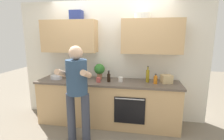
% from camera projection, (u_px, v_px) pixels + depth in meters
% --- Properties ---
extents(ground_plane, '(12.00, 12.00, 0.00)m').
position_uv_depth(ground_plane, '(108.00, 123.00, 3.55)').
color(ground_plane, '#756B5B').
extents(back_wall_unit, '(4.00, 0.38, 2.50)m').
position_uv_depth(back_wall_unit, '(110.00, 50.00, 3.52)').
color(back_wall_unit, silver).
rests_on(back_wall_unit, ground).
extents(counter, '(2.84, 0.67, 0.90)m').
position_uv_depth(counter, '(107.00, 102.00, 3.46)').
color(counter, tan).
rests_on(counter, ground).
extents(person_standing, '(0.49, 0.45, 1.63)m').
position_uv_depth(person_standing, '(77.00, 87.00, 2.76)').
color(person_standing, '#383D4C').
rests_on(person_standing, ground).
extents(bottle_wine, '(0.08, 0.08, 0.28)m').
position_uv_depth(bottle_wine, '(85.00, 74.00, 3.46)').
color(bottle_wine, '#471419').
rests_on(bottle_wine, counter).
extents(bottle_oil, '(0.07, 0.07, 0.31)m').
position_uv_depth(bottle_oil, '(148.00, 76.00, 3.27)').
color(bottle_oil, olive).
rests_on(bottle_oil, counter).
extents(bottle_soy, '(0.06, 0.06, 0.22)m').
position_uv_depth(bottle_soy, '(109.00, 77.00, 3.29)').
color(bottle_soy, black).
rests_on(bottle_soy, counter).
extents(bottle_juice, '(0.07, 0.07, 0.19)m').
position_uv_depth(bottle_juice, '(155.00, 80.00, 3.17)').
color(bottle_juice, orange).
rests_on(bottle_juice, counter).
extents(bottle_water, '(0.07, 0.07, 0.26)m').
position_uv_depth(bottle_water, '(81.00, 78.00, 3.24)').
color(bottle_water, silver).
rests_on(bottle_water, counter).
extents(cup_ceramic, '(0.08, 0.08, 0.09)m').
position_uv_depth(cup_ceramic, '(98.00, 80.00, 3.29)').
color(cup_ceramic, '#BF4C47').
rests_on(cup_ceramic, counter).
extents(cup_coffee, '(0.09, 0.09, 0.10)m').
position_uv_depth(cup_coffee, '(121.00, 79.00, 3.31)').
color(cup_coffee, white).
rests_on(cup_coffee, counter).
extents(mixing_bowl, '(0.24, 0.24, 0.08)m').
position_uv_depth(mixing_bowl, '(57.00, 77.00, 3.55)').
color(mixing_bowl, silver).
rests_on(mixing_bowl, counter).
extents(knife_block, '(0.10, 0.14, 0.30)m').
position_uv_depth(knife_block, '(70.00, 73.00, 3.53)').
color(knife_block, brown).
rests_on(knife_block, counter).
extents(potted_herb, '(0.22, 0.22, 0.32)m').
position_uv_depth(potted_herb, '(99.00, 70.00, 3.48)').
color(potted_herb, '#9E6647').
rests_on(potted_herb, counter).
extents(grocery_bag_bread, '(0.23, 0.22, 0.16)m').
position_uv_depth(grocery_bag_bread, '(167.00, 79.00, 3.22)').
color(grocery_bag_bread, tan).
rests_on(grocery_bag_bread, counter).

